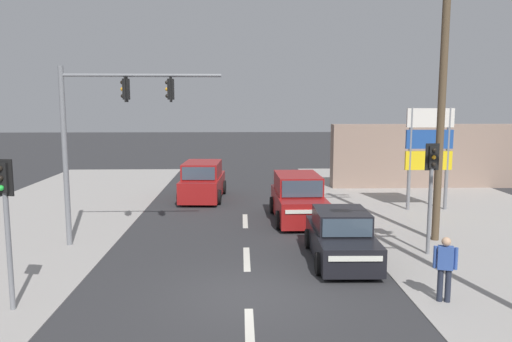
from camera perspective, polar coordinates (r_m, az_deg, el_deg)
ground_plane at (r=12.91m, az=-0.90°, el=-14.08°), size 140.00×140.00×0.00m
lane_dash_near at (r=11.08m, az=-0.73°, el=-17.92°), size 0.20×2.40×0.01m
lane_dash_mid at (r=15.73m, az=-1.07°, el=-9.98°), size 0.20×2.40×0.01m
lane_dash_far at (r=20.55m, az=-1.25°, el=-5.72°), size 0.20×2.40×0.01m
utility_pole_midground_right at (r=18.20m, az=20.52°, el=8.58°), size 1.80×0.26×9.94m
traffic_signal_mast at (r=17.28m, az=-17.05°, el=5.27°), size 5.29×0.47×6.00m
pedestal_signal_right_kerb at (r=16.53m, az=19.39°, el=-0.96°), size 0.44×0.30×3.56m
pedestal_signal_left_kerb at (r=12.70m, az=-26.67°, el=-3.91°), size 0.44×0.31×3.56m
shopping_plaza_sign at (r=23.50m, az=19.19°, el=2.92°), size 2.10×0.16×4.60m
shopfront_wall_far at (r=30.28m, az=19.90°, el=1.64°), size 12.00×1.00×3.60m
suv_oncoming_near at (r=20.62m, az=4.80°, el=-3.19°), size 2.14×4.58×1.90m
sedan_oncoming_mid at (r=15.65m, az=9.69°, el=-7.52°), size 1.95×4.27×1.56m
suv_receding_far at (r=25.12m, az=-6.11°, el=-1.22°), size 2.24×4.62×1.90m
pedestrian_at_kerb at (r=13.03m, az=20.79°, el=-10.07°), size 0.54×0.32×1.63m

